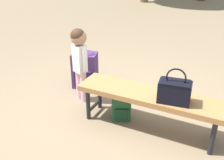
{
  "coord_description": "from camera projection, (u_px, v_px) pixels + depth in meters",
  "views": [
    {
      "loc": [
        -1.18,
        2.52,
        1.82
      ],
      "look_at": [
        0.09,
        0.03,
        0.45
      ],
      "focal_mm": 42.32,
      "sensor_mm": 36.0,
      "label": 1
    }
  ],
  "objects": [
    {
      "name": "ground_plane",
      "position": [
        119.0,
        113.0,
        3.3
      ],
      "size": [
        40.0,
        40.0,
        0.0
      ],
      "primitive_type": "plane",
      "color": "#7F6B51",
      "rests_on": "ground"
    },
    {
      "name": "park_bench",
      "position": [
        150.0,
        98.0,
        2.85
      ],
      "size": [
        1.61,
        0.42,
        0.45
      ],
      "color": "#9E6B3D",
      "rests_on": "ground"
    },
    {
      "name": "handbag",
      "position": [
        175.0,
        91.0,
        2.61
      ],
      "size": [
        0.34,
        0.22,
        0.37
      ],
      "color": "black",
      "rests_on": "park_bench"
    },
    {
      "name": "child_standing",
      "position": [
        79.0,
        54.0,
        3.31
      ],
      "size": [
        0.25,
        0.2,
        0.99
      ],
      "color": "#E5B2C6",
      "rests_on": "ground"
    },
    {
      "name": "backpack_large",
      "position": [
        85.0,
        68.0,
        3.84
      ],
      "size": [
        0.41,
        0.37,
        0.59
      ],
      "color": "#4C2D66",
      "rests_on": "ground"
    },
    {
      "name": "backpack_small",
      "position": [
        121.0,
        105.0,
        3.11
      ],
      "size": [
        0.27,
        0.25,
        0.37
      ],
      "color": "#1E4C2D",
      "rests_on": "ground"
    }
  ]
}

